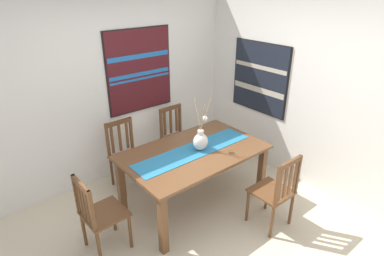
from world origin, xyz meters
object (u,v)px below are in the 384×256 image
painting_on_back_wall (139,71)px  painting_on_side_wall (260,78)px  chair_0 (98,213)px  chair_3 (126,154)px  chair_1 (176,136)px  centerpiece_vase (201,140)px  dining_table (194,158)px  chair_2 (276,191)px

painting_on_back_wall → painting_on_side_wall: (1.46, -0.99, -0.15)m
chair_0 → chair_3: 1.23m
chair_1 → painting_on_side_wall: (1.09, -0.64, 0.87)m
centerpiece_vase → painting_on_side_wall: size_ratio=0.69×
chair_0 → painting_on_back_wall: size_ratio=0.78×
centerpiece_vase → chair_3: size_ratio=0.76×
chair_0 → painting_on_side_wall: painting_on_side_wall is taller
dining_table → painting_on_back_wall: (0.05, 1.27, 0.84)m
painting_on_side_wall → painting_on_back_wall: bearing=145.9°
chair_0 → chair_3: bearing=48.2°
dining_table → chair_3: size_ratio=1.83×
chair_3 → chair_1: bearing=0.8°
painting_on_side_wall → chair_1: bearing=149.6°
centerpiece_vase → painting_on_back_wall: (-0.03, 1.30, 0.60)m
dining_table → chair_0: (-1.28, -0.00, -0.18)m
chair_2 → painting_on_side_wall: (1.06, 1.21, 0.86)m
chair_1 → chair_3: size_ratio=0.99×
painting_on_side_wall → dining_table: bearing=-169.3°
painting_on_back_wall → chair_2: bearing=-79.7°
dining_table → painting_on_side_wall: 1.68m
centerpiece_vase → chair_0: 1.42m
chair_0 → chair_2: size_ratio=0.97×
centerpiece_vase → painting_on_side_wall: (1.42, 0.32, 0.45)m
chair_1 → painting_on_side_wall: size_ratio=0.90×
dining_table → chair_1: chair_1 is taller
chair_0 → chair_3: (0.82, 0.91, -0.00)m
dining_table → chair_2: (0.45, -0.93, -0.18)m
chair_1 → chair_2: size_ratio=0.99×
chair_2 → painting_on_side_wall: size_ratio=0.91×
centerpiece_vase → painting_on_back_wall: painting_on_back_wall is taller
chair_1 → chair_3: (-0.88, -0.01, 0.00)m
centerpiece_vase → chair_1: (0.33, 0.95, -0.42)m
dining_table → chair_3: bearing=116.8°
centerpiece_vase → chair_2: centerpiece_vase is taller
chair_1 → painting_on_back_wall: painting_on_back_wall is taller
painting_on_back_wall → chair_3: bearing=-144.9°
dining_table → chair_2: size_ratio=1.83×
chair_3 → painting_on_side_wall: size_ratio=0.91×
chair_3 → centerpiece_vase: bearing=-60.0°
chair_3 → painting_on_back_wall: size_ratio=0.81×
chair_0 → painting_on_side_wall: 2.93m
dining_table → chair_3: (-0.46, 0.91, -0.18)m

